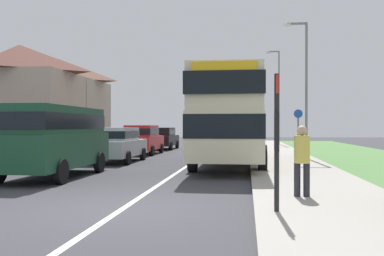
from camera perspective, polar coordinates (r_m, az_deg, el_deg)
name	(u,v)px	position (r m, az deg, el deg)	size (l,w,h in m)	color
ground_plane	(122,210)	(8.92, -9.16, -10.46)	(120.00, 120.00, 0.00)	#38383D
lane_marking_centre	(181,170)	(16.68, -1.39, -5.46)	(0.14, 60.00, 0.01)	silver
pavement_near_side	(301,176)	(14.61, 14.01, -6.05)	(3.20, 68.00, 0.12)	#9E998E
double_decker_bus	(230,115)	(18.58, 5.01, 1.72)	(2.80, 10.56, 3.70)	beige
parked_van_dark_green	(54,136)	(14.84, -17.55, -0.95)	(2.11, 5.27, 2.28)	#19472D
parked_car_silver	(117,143)	(20.40, -9.76, -1.94)	(1.92, 4.53, 1.60)	#B7B7BC
parked_car_red	(142,139)	(25.97, -6.49, -1.37)	(1.90, 4.35, 1.71)	#B21E1E
parked_car_black	(162,137)	(31.56, -3.93, -1.21)	(1.93, 4.47, 1.57)	black
pedestrian_at_stop	(302,157)	(9.84, 14.14, -3.73)	(0.34, 0.34, 1.67)	#23232D
bus_stop_sign	(277,133)	(8.02, 10.99, -0.59)	(0.09, 0.52, 2.60)	black
cycle_route_sign	(298,131)	(22.93, 13.68, -0.36)	(0.44, 0.08, 2.52)	slate
street_lamp_mid	(304,80)	(21.65, 14.39, 6.02)	(1.14, 0.20, 6.62)	slate
street_lamp_far	(278,92)	(38.35, 11.13, 4.65)	(1.14, 0.20, 8.14)	slate
house_terrace_far_side	(40,100)	(34.09, -19.23, 3.41)	(7.11, 11.60, 7.13)	tan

